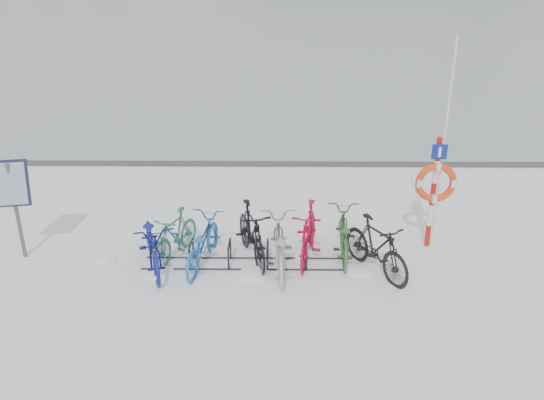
# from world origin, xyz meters

# --- Properties ---
(ground) EXTENTS (900.00, 900.00, 0.00)m
(ground) POSITION_xyz_m (0.00, 0.00, 0.00)
(ground) COLOR white
(ground) RESTS_ON ground
(ice_sheet) EXTENTS (400.00, 298.00, 0.02)m
(ice_sheet) POSITION_xyz_m (0.00, 155.00, 0.01)
(ice_sheet) COLOR #96A2A9
(ice_sheet) RESTS_ON ground
(quay_edge) EXTENTS (400.00, 0.25, 0.10)m
(quay_edge) POSITION_xyz_m (0.00, 5.90, 0.05)
(quay_edge) COLOR #3F3F42
(quay_edge) RESTS_ON ground
(bike_rack) EXTENTS (4.00, 0.48, 0.46)m
(bike_rack) POSITION_xyz_m (0.00, 0.00, 0.18)
(bike_rack) COLOR black
(bike_rack) RESTS_ON ground
(info_board) EXTENTS (0.69, 0.37, 1.97)m
(info_board) POSITION_xyz_m (-4.39, 0.24, 1.42)
(info_board) COLOR #595B5E
(info_board) RESTS_ON ground
(lifebuoy_station) EXTENTS (0.80, 0.23, 4.14)m
(lifebuoy_station) POSITION_xyz_m (3.60, 0.77, 1.39)
(lifebuoy_station) COLOR #B7130E
(lifebuoy_station) RESTS_ON ground
(bike_0) EXTENTS (1.28, 2.09, 1.04)m
(bike_0) POSITION_xyz_m (-1.78, -0.08, 0.52)
(bike_0) COLOR navy
(bike_0) RESTS_ON ground
(bike_1) EXTENTS (0.98, 1.65, 0.96)m
(bike_1) POSITION_xyz_m (-1.43, 0.33, 0.48)
(bike_1) COLOR #226954
(bike_1) RESTS_ON ground
(bike_2) EXTENTS (0.95, 1.92, 0.96)m
(bike_2) POSITION_xyz_m (-0.87, 0.01, 0.48)
(bike_2) COLOR blue
(bike_2) RESTS_ON ground
(bike_3) EXTENTS (1.06, 1.95, 1.13)m
(bike_3) POSITION_xyz_m (0.05, 0.25, 0.56)
(bike_3) COLOR black
(bike_3) RESTS_ON ground
(bike_4) EXTENTS (0.76, 1.98, 1.02)m
(bike_4) POSITION_xyz_m (0.57, -0.15, 0.51)
(bike_4) COLOR #A5A8AC
(bike_4) RESTS_ON ground
(bike_5) EXTENTS (0.86, 1.92, 1.11)m
(bike_5) POSITION_xyz_m (1.14, 0.29, 0.56)
(bike_5) COLOR #B7092F
(bike_5) RESTS_ON ground
(bike_6) EXTENTS (0.74, 1.84, 0.94)m
(bike_6) POSITION_xyz_m (1.83, 0.43, 0.47)
(bike_6) COLOR #305F2F
(bike_6) RESTS_ON ground
(bike_7) EXTENTS (1.32, 1.81, 1.08)m
(bike_7) POSITION_xyz_m (2.34, -0.24, 0.54)
(bike_7) COLOR black
(bike_7) RESTS_ON ground
(snow_drifts) EXTENTS (5.80, 1.40, 0.21)m
(snow_drifts) POSITION_xyz_m (0.33, -0.05, 0.00)
(snow_drifts) COLOR white
(snow_drifts) RESTS_ON ground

